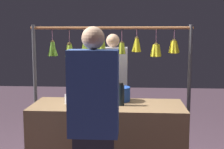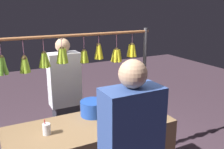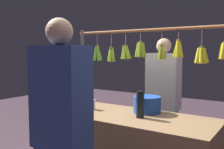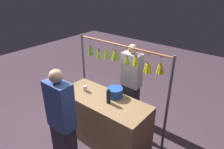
% 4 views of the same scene
% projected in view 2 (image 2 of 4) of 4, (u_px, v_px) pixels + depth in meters
% --- Properties ---
extents(display_rack, '(1.95, 0.14, 1.74)m').
position_uv_depth(display_rack, '(76.00, 73.00, 2.79)').
color(display_rack, '#4C4C51').
rests_on(display_rack, ground).
extents(water_bottle, '(0.07, 0.07, 0.24)m').
position_uv_depth(water_bottle, '(105.00, 112.00, 2.50)').
color(water_bottle, black).
rests_on(water_bottle, market_counter).
extents(blue_bucket, '(0.27, 0.27, 0.16)m').
position_uv_depth(blue_bucket, '(93.00, 108.00, 2.68)').
color(blue_bucket, '#224BB2').
rests_on(blue_bucket, market_counter).
extents(drink_cup, '(0.07, 0.07, 0.15)m').
position_uv_depth(drink_cup, '(47.00, 129.00, 2.28)').
color(drink_cup, silver).
rests_on(drink_cup, market_counter).
extents(vendor_person, '(0.39, 0.21, 1.63)m').
position_uv_depth(vendor_person, '(65.00, 102.00, 3.22)').
color(vendor_person, '#2D2D38').
rests_on(vendor_person, ground).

